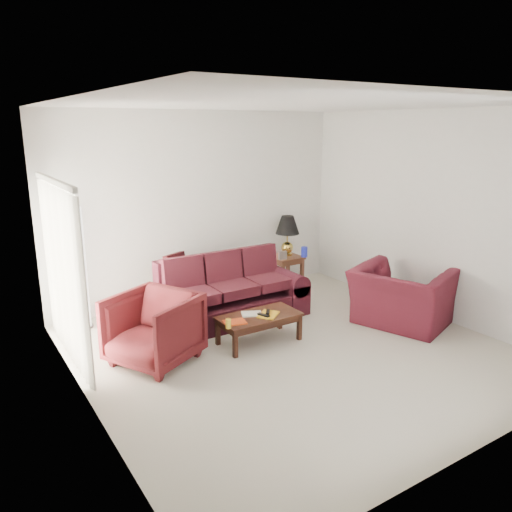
{
  "coord_description": "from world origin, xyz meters",
  "views": [
    {
      "loc": [
        -3.53,
        -4.65,
        2.77
      ],
      "look_at": [
        0.0,
        0.85,
        1.05
      ],
      "focal_mm": 35.0,
      "sensor_mm": 36.0,
      "label": 1
    }
  ],
  "objects_px": {
    "armchair_left": "(153,329)",
    "armchair_right": "(401,297)",
    "sofa": "(229,290)",
    "floor_lamp": "(77,269)",
    "coffee_table": "(259,329)",
    "end_table": "(285,271)"
  },
  "relations": [
    {
      "from": "armchair_left",
      "to": "armchair_right",
      "type": "bearing_deg",
      "value": 50.09
    },
    {
      "from": "sofa",
      "to": "floor_lamp",
      "type": "relative_size",
      "value": 1.31
    },
    {
      "from": "floor_lamp",
      "to": "armchair_right",
      "type": "xyz_separation_m",
      "value": [
        3.88,
        -2.32,
        -0.46
      ]
    },
    {
      "from": "armchair_left",
      "to": "armchair_right",
      "type": "relative_size",
      "value": 0.74
    },
    {
      "from": "armchair_left",
      "to": "coffee_table",
      "type": "bearing_deg",
      "value": 54.55
    },
    {
      "from": "sofa",
      "to": "coffee_table",
      "type": "xyz_separation_m",
      "value": [
        -0.06,
        -0.88,
        -0.28
      ]
    },
    {
      "from": "coffee_table",
      "to": "sofa",
      "type": "bearing_deg",
      "value": 103.2
    },
    {
      "from": "armchair_left",
      "to": "coffee_table",
      "type": "relative_size",
      "value": 0.87
    },
    {
      "from": "floor_lamp",
      "to": "armchair_left",
      "type": "bearing_deg",
      "value": -73.19
    },
    {
      "from": "floor_lamp",
      "to": "coffee_table",
      "type": "height_order",
      "value": "floor_lamp"
    },
    {
      "from": "sofa",
      "to": "armchair_left",
      "type": "xyz_separation_m",
      "value": [
        -1.43,
        -0.68,
        -0.04
      ]
    },
    {
      "from": "armchair_left",
      "to": "floor_lamp",
      "type": "bearing_deg",
      "value": 169.66
    },
    {
      "from": "armchair_left",
      "to": "coffee_table",
      "type": "height_order",
      "value": "armchair_left"
    },
    {
      "from": "armchair_right",
      "to": "coffee_table",
      "type": "height_order",
      "value": "armchair_right"
    },
    {
      "from": "end_table",
      "to": "floor_lamp",
      "type": "height_order",
      "value": "floor_lamp"
    },
    {
      "from": "end_table",
      "to": "armchair_right",
      "type": "distance_m",
      "value": 2.32
    },
    {
      "from": "sofa",
      "to": "armchair_right",
      "type": "height_order",
      "value": "sofa"
    },
    {
      "from": "end_table",
      "to": "armchair_left",
      "type": "bearing_deg",
      "value": -153.49
    },
    {
      "from": "armchair_right",
      "to": "armchair_left",
      "type": "bearing_deg",
      "value": 57.94
    },
    {
      "from": "end_table",
      "to": "armchair_right",
      "type": "xyz_separation_m",
      "value": [
        0.37,
        -2.29,
        0.13
      ]
    },
    {
      "from": "sofa",
      "to": "end_table",
      "type": "xyz_separation_m",
      "value": [
        1.61,
        0.84,
        -0.19
      ]
    },
    {
      "from": "armchair_right",
      "to": "coffee_table",
      "type": "distance_m",
      "value": 2.13
    }
  ]
}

